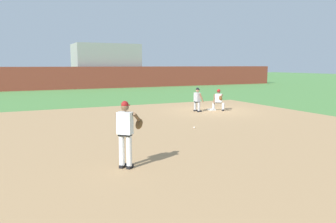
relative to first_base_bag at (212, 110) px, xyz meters
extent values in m
plane|color=#518942|center=(0.00, 0.00, -0.04)|extent=(160.00, 160.00, 0.00)
cube|color=tan|center=(-4.20, -4.37, -0.04)|extent=(18.00, 18.00, 0.01)
cube|color=white|center=(0.00, 0.00, 0.00)|extent=(0.38, 0.38, 0.09)
sphere|color=white|center=(-3.87, -4.61, -0.01)|extent=(0.07, 0.07, 0.07)
cube|color=black|center=(-8.46, -8.64, 0.00)|extent=(0.26, 0.26, 0.09)
cylinder|color=white|center=(-8.48, -8.67, 0.46)|extent=(0.15, 0.15, 0.84)
cube|color=black|center=(-8.30, -8.80, 0.00)|extent=(0.26, 0.26, 0.09)
cylinder|color=white|center=(-8.33, -8.83, 0.46)|extent=(0.15, 0.15, 0.84)
cube|color=black|center=(-8.40, -8.75, 0.90)|extent=(0.38, 0.38, 0.06)
cube|color=white|center=(-8.40, -8.75, 1.22)|extent=(0.45, 0.45, 0.60)
sphere|color=brown|center=(-8.39, -8.74, 1.65)|extent=(0.21, 0.21, 0.21)
sphere|color=maroon|center=(-8.39, -8.74, 1.72)|extent=(0.20, 0.20, 0.20)
cube|color=maroon|center=(-8.33, -8.67, 1.69)|extent=(0.20, 0.20, 0.02)
cylinder|color=brown|center=(-8.53, -8.52, 1.19)|extent=(0.20, 0.20, 0.59)
cylinder|color=brown|center=(-8.02, -8.71, 1.31)|extent=(0.43, 0.44, 0.41)
ellipsoid|color=brown|center=(-7.96, -8.65, 1.14)|extent=(0.35, 0.35, 0.34)
cube|color=black|center=(0.54, -0.46, 0.00)|extent=(0.26, 0.26, 0.09)
cylinder|color=white|center=(0.57, -0.43, 0.23)|extent=(0.15, 0.15, 0.40)
cube|color=black|center=(0.12, -0.03, 0.00)|extent=(0.26, 0.26, 0.09)
cylinder|color=white|center=(0.15, 0.00, 0.23)|extent=(0.15, 0.15, 0.40)
cube|color=black|center=(0.36, -0.22, 0.46)|extent=(0.38, 0.38, 0.06)
cube|color=white|center=(0.36, -0.22, 0.73)|extent=(0.45, 0.45, 0.52)
sphere|color=brown|center=(0.35, -0.23, 1.12)|extent=(0.21, 0.21, 0.21)
sphere|color=maroon|center=(0.35, -0.23, 1.20)|extent=(0.20, 0.20, 0.20)
cube|color=maroon|center=(0.28, -0.29, 1.17)|extent=(0.20, 0.20, 0.02)
cylinder|color=brown|center=(0.24, -0.68, 0.88)|extent=(0.48, 0.47, 0.24)
cylinder|color=brown|center=(0.11, -0.11, 0.67)|extent=(0.23, 0.23, 0.58)
ellipsoid|color=brown|center=(0.08, -0.83, 0.80)|extent=(0.30, 0.30, 0.35)
cube|color=black|center=(-1.07, 0.12, 0.00)|extent=(0.27, 0.13, 0.09)
cylinder|color=#B2B2B7|center=(-1.11, 0.12, 0.28)|extent=(0.15, 0.15, 0.50)
cube|color=black|center=(-1.04, -0.28, 0.00)|extent=(0.27, 0.13, 0.09)
cylinder|color=#B2B2B7|center=(-1.08, -0.28, 0.28)|extent=(0.15, 0.15, 0.50)
cube|color=black|center=(-1.09, -0.08, 0.55)|extent=(0.22, 0.35, 0.06)
cube|color=#B2B2B7|center=(-1.09, -0.08, 0.85)|extent=(0.27, 0.42, 0.54)
sphere|color=#9E7051|center=(-1.07, -0.08, 1.25)|extent=(0.21, 0.21, 0.21)
sphere|color=black|center=(-1.07, -0.08, 1.32)|extent=(0.20, 0.20, 0.20)
cube|color=black|center=(-0.99, -0.07, 1.29)|extent=(0.12, 0.18, 0.02)
cylinder|color=#9E7051|center=(-0.97, 0.18, 0.81)|extent=(0.33, 0.11, 0.56)
cylinder|color=#9E7051|center=(-0.93, -0.32, 0.81)|extent=(0.33, 0.11, 0.56)
cube|color=brown|center=(0.00, 22.00, 1.26)|extent=(48.00, 0.50, 2.60)
cube|color=gray|center=(0.00, 25.32, 2.68)|extent=(8.12, 5.05, 5.45)
cube|color=gray|center=(0.00, 23.62, 2.69)|extent=(7.72, 0.85, 0.06)
cube|color=navy|center=(-3.36, 23.47, 2.90)|extent=(0.47, 0.20, 0.44)
cube|color=navy|center=(-2.75, 23.47, 2.90)|extent=(0.47, 0.20, 0.44)
cube|color=navy|center=(-2.14, 23.47, 2.90)|extent=(0.47, 0.20, 0.44)
cube|color=navy|center=(-1.53, 23.47, 2.90)|extent=(0.47, 0.20, 0.44)
cube|color=navy|center=(-0.92, 23.47, 2.90)|extent=(0.47, 0.20, 0.44)
cube|color=navy|center=(-0.31, 23.47, 2.90)|extent=(0.47, 0.20, 0.44)
cube|color=navy|center=(0.31, 23.47, 2.90)|extent=(0.47, 0.20, 0.44)
cube|color=navy|center=(0.92, 23.47, 2.90)|extent=(0.47, 0.20, 0.44)
cube|color=navy|center=(1.53, 23.47, 2.90)|extent=(0.47, 0.20, 0.44)
cube|color=navy|center=(2.14, 23.47, 2.90)|extent=(0.47, 0.20, 0.44)
cube|color=navy|center=(2.75, 23.47, 2.90)|extent=(0.47, 0.20, 0.44)
cube|color=navy|center=(3.36, 23.47, 2.90)|extent=(0.47, 0.20, 0.44)
cube|color=gray|center=(0.00, 24.47, 3.23)|extent=(7.72, 0.85, 0.06)
cube|color=navy|center=(-3.36, 24.32, 3.45)|extent=(0.47, 0.20, 0.44)
cube|color=navy|center=(-2.75, 24.32, 3.45)|extent=(0.47, 0.20, 0.44)
cube|color=navy|center=(-2.14, 24.32, 3.45)|extent=(0.47, 0.20, 0.44)
cube|color=navy|center=(-1.53, 24.32, 3.45)|extent=(0.47, 0.20, 0.44)
cube|color=navy|center=(-0.92, 24.32, 3.45)|extent=(0.47, 0.20, 0.44)
cube|color=navy|center=(-0.31, 24.32, 3.45)|extent=(0.47, 0.20, 0.44)
cube|color=navy|center=(0.31, 24.32, 3.45)|extent=(0.47, 0.20, 0.44)
cube|color=navy|center=(0.92, 24.32, 3.45)|extent=(0.47, 0.20, 0.44)
cube|color=navy|center=(1.53, 24.32, 3.45)|extent=(0.47, 0.20, 0.44)
cube|color=navy|center=(2.14, 24.32, 3.45)|extent=(0.47, 0.20, 0.44)
cube|color=navy|center=(2.75, 24.32, 3.45)|extent=(0.47, 0.20, 0.44)
cube|color=navy|center=(3.36, 24.32, 3.45)|extent=(0.47, 0.20, 0.44)
cube|color=gray|center=(0.00, 25.32, 3.79)|extent=(7.72, 0.85, 0.06)
cube|color=navy|center=(-3.36, 25.17, 4.00)|extent=(0.47, 0.20, 0.44)
cube|color=navy|center=(-2.75, 25.17, 4.00)|extent=(0.47, 0.20, 0.44)
cube|color=navy|center=(-2.14, 25.17, 4.00)|extent=(0.47, 0.20, 0.44)
cube|color=navy|center=(-1.53, 25.17, 4.00)|extent=(0.47, 0.20, 0.44)
cube|color=navy|center=(-0.92, 25.17, 4.00)|extent=(0.47, 0.20, 0.44)
cube|color=navy|center=(-0.31, 25.17, 4.00)|extent=(0.47, 0.20, 0.44)
cube|color=navy|center=(0.31, 25.17, 4.00)|extent=(0.47, 0.20, 0.44)
cube|color=navy|center=(0.92, 25.17, 4.00)|extent=(0.47, 0.20, 0.44)
cube|color=navy|center=(1.53, 25.17, 4.00)|extent=(0.47, 0.20, 0.44)
cube|color=navy|center=(2.14, 25.17, 4.00)|extent=(0.47, 0.20, 0.44)
cube|color=navy|center=(2.75, 25.17, 4.00)|extent=(0.47, 0.20, 0.44)
cube|color=navy|center=(3.36, 25.17, 4.00)|extent=(0.47, 0.20, 0.44)
cube|color=gray|center=(0.00, 26.18, 4.34)|extent=(7.72, 0.85, 0.06)
cube|color=navy|center=(-3.36, 26.02, 4.55)|extent=(0.47, 0.20, 0.44)
cube|color=navy|center=(-2.75, 26.02, 4.55)|extent=(0.47, 0.20, 0.44)
cube|color=navy|center=(-2.14, 26.02, 4.55)|extent=(0.47, 0.20, 0.44)
cube|color=navy|center=(-1.53, 26.02, 4.55)|extent=(0.47, 0.20, 0.44)
cube|color=navy|center=(-0.92, 26.02, 4.55)|extent=(0.47, 0.20, 0.44)
cube|color=navy|center=(-0.31, 26.02, 4.55)|extent=(0.47, 0.20, 0.44)
cube|color=navy|center=(0.31, 26.02, 4.55)|extent=(0.47, 0.20, 0.44)
cube|color=navy|center=(0.92, 26.02, 4.55)|extent=(0.47, 0.20, 0.44)
cube|color=navy|center=(1.53, 26.02, 4.55)|extent=(0.47, 0.20, 0.44)
cube|color=navy|center=(2.14, 26.02, 4.55)|extent=(0.47, 0.20, 0.44)
cube|color=navy|center=(2.75, 26.02, 4.55)|extent=(0.47, 0.20, 0.44)
cube|color=navy|center=(3.36, 26.02, 4.55)|extent=(0.47, 0.20, 0.44)
cube|color=gray|center=(0.00, 27.02, 4.89)|extent=(7.72, 0.85, 0.06)
cube|color=navy|center=(-3.36, 26.87, 5.10)|extent=(0.47, 0.20, 0.44)
cube|color=navy|center=(-2.75, 26.87, 5.10)|extent=(0.47, 0.20, 0.44)
cube|color=navy|center=(-2.14, 26.87, 5.10)|extent=(0.47, 0.20, 0.44)
cube|color=navy|center=(-1.53, 26.87, 5.10)|extent=(0.47, 0.20, 0.44)
cube|color=navy|center=(-0.92, 26.87, 5.10)|extent=(0.47, 0.20, 0.44)
cube|color=navy|center=(-0.31, 26.87, 5.10)|extent=(0.47, 0.20, 0.44)
cube|color=navy|center=(0.31, 26.87, 5.10)|extent=(0.47, 0.20, 0.44)
cube|color=navy|center=(0.92, 26.87, 5.10)|extent=(0.47, 0.20, 0.44)
cube|color=navy|center=(1.53, 26.87, 5.10)|extent=(0.47, 0.20, 0.44)
cube|color=navy|center=(2.14, 26.87, 5.10)|extent=(0.47, 0.20, 0.44)
cube|color=navy|center=(2.75, 26.87, 5.10)|extent=(0.47, 0.20, 0.44)
cube|color=navy|center=(3.36, 26.87, 5.10)|extent=(0.47, 0.20, 0.44)
camera|label=1|loc=(-11.05, -17.09, 2.77)|focal=35.00mm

